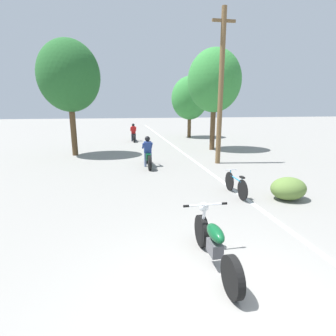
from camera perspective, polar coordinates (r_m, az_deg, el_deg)
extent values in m
plane|color=gray|center=(4.37, 12.60, -27.27)|extent=(120.00, 120.00, 0.00)
cube|color=white|center=(16.65, 2.92, 3.61)|extent=(0.14, 48.00, 0.01)
cylinder|color=brown|center=(13.22, 11.42, 16.39)|extent=(0.24, 0.24, 7.15)
cube|color=brown|center=(13.72, 12.07, 28.89)|extent=(1.10, 0.10, 0.12)
cylinder|color=#513A23|center=(17.47, 9.71, 9.33)|extent=(0.32, 0.32, 3.29)
ellipsoid|color=#337F38|center=(17.50, 10.08, 18.23)|extent=(3.38, 3.04, 3.89)
cylinder|color=#513A23|center=(24.26, 4.66, 9.57)|extent=(0.32, 0.32, 2.46)
ellipsoid|color=#337F38|center=(24.22, 4.76, 14.92)|extent=(3.28, 2.95, 3.78)
cylinder|color=#513A23|center=(16.13, -19.95, 8.52)|extent=(0.32, 0.32, 3.36)
ellipsoid|color=#235B28|center=(16.17, -20.75, 18.23)|extent=(3.37, 3.03, 3.87)
ellipsoid|color=#5B7A38|center=(8.88, 24.72, -4.08)|extent=(1.10, 0.88, 0.70)
cylinder|color=black|center=(5.57, 7.34, -13.40)|extent=(0.12, 0.65, 0.65)
cylinder|color=black|center=(4.36, 13.84, -22.05)|extent=(0.12, 0.65, 0.65)
ellipsoid|color=#0C4723|center=(4.79, 10.28, -13.74)|extent=(0.24, 0.62, 0.24)
cube|color=#4C4C51|center=(4.92, 10.14, -16.72)|extent=(0.20, 0.36, 0.24)
cylinder|color=silver|center=(5.36, 7.73, -10.77)|extent=(0.06, 0.23, 0.65)
cylinder|color=silver|center=(5.16, 8.16, -7.93)|extent=(0.77, 0.04, 0.04)
cylinder|color=black|center=(5.06, 3.97, -8.28)|extent=(0.11, 0.05, 0.05)
cylinder|color=black|center=(5.29, 12.15, -7.56)|extent=(0.11, 0.05, 0.05)
sphere|color=silver|center=(5.27, 7.82, -8.40)|extent=(0.19, 0.19, 0.19)
cylinder|color=black|center=(13.25, -4.75, 2.49)|extent=(0.12, 0.67, 0.67)
cylinder|color=black|center=(11.77, -4.01, 1.12)|extent=(0.12, 0.67, 0.67)
cube|color=#0C4723|center=(12.48, -4.42, 2.66)|extent=(0.20, 0.97, 0.28)
cylinder|color=silver|center=(13.04, -4.77, 5.36)|extent=(0.50, 0.03, 0.03)
cylinder|color=slate|center=(12.45, -4.97, 1.75)|extent=(0.11, 0.11, 0.65)
cylinder|color=slate|center=(12.48, -3.78, 1.80)|extent=(0.11, 0.11, 0.65)
cube|color=navy|center=(12.39, -4.44, 4.52)|extent=(0.34, 0.27, 0.57)
cylinder|color=navy|center=(12.52, -5.44, 4.84)|extent=(0.08, 0.45, 0.35)
cylinder|color=navy|center=(12.56, -3.61, 4.90)|extent=(0.08, 0.45, 0.35)
sphere|color=black|center=(12.37, -4.50, 6.36)|extent=(0.25, 0.25, 0.25)
cylinder|color=black|center=(22.45, -7.60, 6.80)|extent=(0.12, 0.59, 0.59)
cylinder|color=black|center=(21.02, -7.39, 6.36)|extent=(0.12, 0.59, 0.59)
cube|color=black|center=(21.72, -7.51, 7.06)|extent=(0.20, 0.92, 0.28)
cylinder|color=silver|center=(22.29, -7.64, 8.42)|extent=(0.50, 0.03, 0.03)
cylinder|color=#282D3D|center=(21.68, -7.84, 6.59)|extent=(0.11, 0.11, 0.62)
cylinder|color=#282D3D|center=(21.69, -7.15, 6.62)|extent=(0.11, 0.11, 0.62)
cube|color=red|center=(21.65, -7.55, 8.20)|extent=(0.34, 0.28, 0.61)
cylinder|color=red|center=(21.80, -8.10, 8.37)|extent=(0.08, 0.48, 0.37)
cylinder|color=red|center=(21.82, -7.04, 8.41)|extent=(0.08, 0.48, 0.37)
sphere|color=black|center=(21.66, -7.59, 9.28)|extent=(0.23, 0.23, 0.23)
cylinder|color=black|center=(9.18, 13.23, -2.82)|extent=(0.04, 0.64, 0.64)
cylinder|color=black|center=(8.33, 15.91, -4.65)|extent=(0.04, 0.64, 0.64)
cylinder|color=#197FB2|center=(8.69, 14.59, -2.27)|extent=(0.04, 0.79, 0.04)
cylinder|color=#197FB2|center=(8.34, 15.76, -3.23)|extent=(0.03, 0.03, 0.39)
cube|color=black|center=(8.29, 15.84, -1.95)|extent=(0.10, 0.20, 0.05)
cylinder|color=#197FB2|center=(9.08, 13.42, -1.64)|extent=(0.03, 0.03, 0.42)
cylinder|color=silver|center=(9.03, 13.49, -0.36)|extent=(0.44, 0.03, 0.03)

